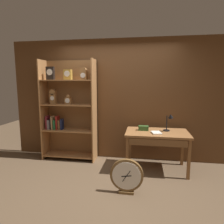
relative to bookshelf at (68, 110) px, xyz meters
name	(u,v)px	position (x,y,z in m)	size (l,w,h in m)	color
ground_plane	(106,189)	(1.08, -1.19, -1.10)	(10.00, 10.00, 0.00)	brown
back_wood_panel	(118,100)	(1.08, 0.22, 0.20)	(4.80, 0.05, 2.60)	brown
bookshelf	(68,110)	(0.00, 0.00, 0.00)	(1.16, 0.39, 2.16)	#9E6B3D
workbench	(157,137)	(1.90, -0.34, -0.43)	(1.17, 0.72, 0.76)	brown
desk_lamp	(169,121)	(2.12, -0.24, -0.14)	(0.18, 0.18, 0.36)	black
toolbox_small	(143,128)	(1.64, -0.24, -0.30)	(0.19, 0.11, 0.09)	#2D5123
open_repair_manual	(156,133)	(1.88, -0.44, -0.33)	(0.16, 0.22, 0.03)	silver
round_clock_large	(127,176)	(1.41, -1.24, -0.82)	(0.51, 0.11, 0.55)	brown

